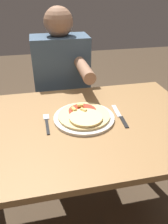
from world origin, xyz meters
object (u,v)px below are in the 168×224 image
object	(u,v)px
plate	(84,118)
person_diner	(62,84)
dining_table	(77,141)
knife	(120,116)
pizza	(84,115)
fork	(47,122)

from	to	relation	value
plate	person_diner	world-z (taller)	person_diner
dining_table	person_diner	xyz separation A→B (m)	(-0.00, 0.59, 0.07)
dining_table	knife	distance (m)	0.25
pizza	knife	size ratio (longest dim) A/B	1.16
dining_table	pizza	size ratio (longest dim) A/B	4.85
dining_table	fork	distance (m)	0.18
pizza	person_diner	size ratio (longest dim) A/B	0.21
knife	dining_table	bearing A→B (deg)	-176.90
fork	knife	bearing A→B (deg)	-2.75
fork	knife	xyz separation A→B (m)	(0.37, -0.02, 0.00)
plate	pizza	xyz separation A→B (m)	(-0.00, -0.01, 0.02)
pizza	knife	world-z (taller)	pizza
pizza	fork	bearing A→B (deg)	177.42
fork	person_diner	xyz separation A→B (m)	(0.14, 0.56, -0.05)
dining_table	fork	bearing A→B (deg)	167.95
dining_table	knife	bearing A→B (deg)	3.10
dining_table	plate	bearing A→B (deg)	32.25
fork	person_diner	bearing A→B (deg)	76.17
fork	dining_table	bearing A→B (deg)	-12.05
knife	pizza	bearing A→B (deg)	177.07
dining_table	person_diner	world-z (taller)	person_diner
pizza	fork	world-z (taller)	pizza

